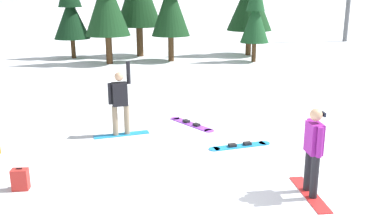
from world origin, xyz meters
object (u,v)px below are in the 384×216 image
at_px(snowboarder_midground, 120,101).
at_px(pine_tree_twin, 70,9).
at_px(loose_snowboard_near_right, 240,146).
at_px(snowboarder_foreground, 313,150).
at_px(pine_tree_young, 255,13).
at_px(loose_snowboard_far_spare, 191,124).
at_px(backpack_red, 21,179).

distance_m(snowboarder_midground, pine_tree_twin, 15.10).
bearing_deg(loose_snowboard_near_right, snowboarder_foreground, -77.96).
relative_size(pine_tree_twin, pine_tree_young, 1.06).
height_order(snowboarder_foreground, loose_snowboard_far_spare, snowboarder_foreground).
relative_size(backpack_red, pine_tree_young, 0.10).
xyz_separation_m(loose_snowboard_far_spare, loose_snowboard_near_right, (0.91, -2.02, 0.00)).
distance_m(loose_snowboard_far_spare, pine_tree_twin, 15.19).
relative_size(snowboarder_midground, pine_tree_twin, 0.39).
bearing_deg(backpack_red, loose_snowboard_far_spare, 40.99).
bearing_deg(pine_tree_young, pine_tree_twin, 162.43).
bearing_deg(loose_snowboard_near_right, loose_snowboard_far_spare, 114.18).
relative_size(loose_snowboard_far_spare, pine_tree_young, 0.35).
relative_size(snowboarder_foreground, snowboarder_midground, 0.86).
distance_m(pine_tree_twin, pine_tree_young, 10.71).
distance_m(backpack_red, pine_tree_twin, 17.96).
bearing_deg(pine_tree_young, backpack_red, -123.66).
bearing_deg(pine_tree_young, snowboarder_foreground, -104.39).
xyz_separation_m(loose_snowboard_near_right, pine_tree_young, (4.64, 12.96, 2.68)).
distance_m(snowboarder_midground, backpack_red, 3.71).
bearing_deg(snowboarder_foreground, pine_tree_twin, 107.99).
relative_size(snowboarder_midground, pine_tree_young, 0.41).
bearing_deg(loose_snowboard_far_spare, loose_snowboard_near_right, -65.82).
xyz_separation_m(snowboarder_foreground, snowboarder_midground, (-3.58, 4.24, 0.04)).
bearing_deg(loose_snowboard_far_spare, snowboarder_foreground, -72.66).
bearing_deg(loose_snowboard_near_right, backpack_red, -162.81).
height_order(snowboarder_foreground, snowboarder_midground, snowboarder_midground).
bearing_deg(pine_tree_young, loose_snowboard_near_right, -109.69).
relative_size(snowboarder_midground, loose_snowboard_near_right, 1.19).
xyz_separation_m(pine_tree_twin, pine_tree_young, (10.21, -3.23, -0.16)).
xyz_separation_m(snowboarder_foreground, loose_snowboard_far_spare, (-1.51, 4.82, -0.91)).
relative_size(loose_snowboard_near_right, pine_tree_young, 0.34).
xyz_separation_m(loose_snowboard_near_right, backpack_red, (-5.03, -1.56, 0.19)).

